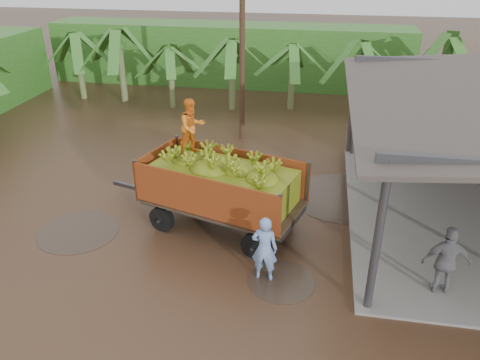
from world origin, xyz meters
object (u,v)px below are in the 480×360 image
man_blue (264,249)px  utility_pole (242,40)px  man_grey (446,262)px  banana_trailer (221,185)px

man_blue → utility_pole: (-2.26, 9.75, 3.42)m
man_grey → man_blue: bearing=-2.4°
man_grey → utility_pole: size_ratio=0.23×
utility_pole → man_grey: bearing=-55.0°
banana_trailer → utility_pole: utility_pole is taller
banana_trailer → man_grey: bearing=-2.5°
utility_pole → man_blue: bearing=-76.9°
banana_trailer → man_blue: (1.61, -2.28, -0.52)m
man_blue → utility_pole: size_ratio=0.22×
banana_trailer → man_blue: banana_trailer is taller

